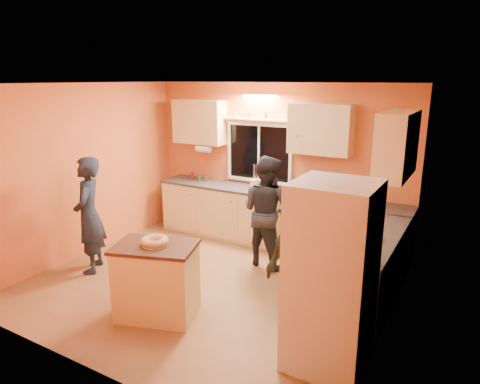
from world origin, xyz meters
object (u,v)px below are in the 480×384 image
Objects in this scene: person_center at (266,211)px; person_right at (305,262)px; refrigerator at (331,278)px; person_left at (89,215)px; island at (157,280)px.

person_center is 1.84m from person_right.
person_center is (-1.54, 1.77, -0.09)m from refrigerator.
island is at bearing 39.66° from person_left.
refrigerator is 2.35m from person_center.
refrigerator is at bearing 141.92° from person_center.
refrigerator is 3.59m from person_left.
person_right is (1.58, 0.48, 0.40)m from island.
refrigerator is 2.03m from island.
person_right is at bearing 139.68° from person_center.
person_right is at bearing 56.28° from person_left.
person_left is at bearing 46.01° from person_center.
person_center is 0.97× the size of person_right.
refrigerator is at bearing -106.75° from person_right.
island is 1.70m from person_right.
island is at bearing 88.11° from person_center.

